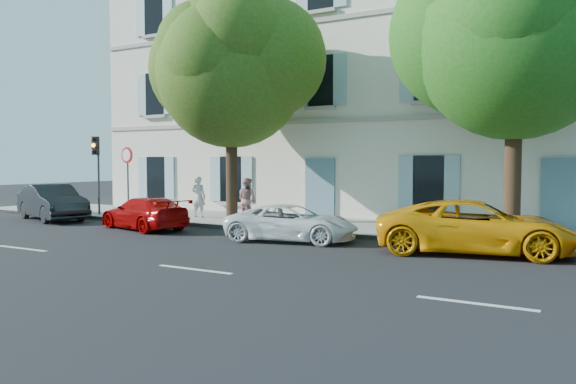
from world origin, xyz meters
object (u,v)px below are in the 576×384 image
Objects in this scene: tree_left at (231,74)px; road_sign at (127,167)px; pedestrian_a at (199,197)px; pedestrian_b at (247,200)px; car_red_coupe at (144,213)px; car_yellow_supercar at (476,227)px; tree_right at (516,38)px; car_white_coupe at (292,223)px; traffic_light at (97,158)px; car_dark_sedan at (52,202)px.

road_sign is (-4.57, -0.72, -3.42)m from tree_left.
tree_left is 5.10m from pedestrian_a.
road_sign is at bearing 20.61° from pedestrian_a.
pedestrian_a is at bearing -0.05° from pedestrian_b.
pedestrian_b is (0.58, 0.15, -4.63)m from tree_left.
car_yellow_supercar is (11.15, 0.42, 0.13)m from car_red_coupe.
tree_left is 5.15× the size of pedestrian_a.
tree_right is 3.18× the size of road_sign.
pedestrian_b is (-9.13, -0.08, -4.91)m from tree_right.
car_yellow_supercar is (5.24, 0.40, 0.15)m from car_white_coupe.
tree_left is at bearing 4.96° from traffic_light.
tree_right reaches higher than car_yellow_supercar.
tree_left is 5.19× the size of pedestrian_b.
tree_right is 2.73× the size of traffic_light.
pedestrian_a is (-0.08, 3.12, 0.40)m from car_red_coupe.
car_white_coupe is 8.31m from tree_right.
traffic_light is 1.99× the size of pedestrian_a.
road_sign is at bearing 19.82° from pedestrian_b.
tree_left reaches higher than traffic_light.
car_yellow_supercar is 1.54× the size of traffic_light.
car_dark_sedan is at bearing 76.20° from car_white_coupe.
tree_left is at bearing 155.37° from pedestrian_a.
road_sign reaches higher than car_yellow_supercar.
car_white_coupe is at bearing -155.12° from tree_right.
pedestrian_a is at bearing 178.02° from tree_right.
tree_right is 5.44× the size of pedestrian_a.
pedestrian_b is (7.08, 0.71, -1.55)m from traffic_light.
pedestrian_b is (8.06, 2.16, 0.24)m from car_dark_sedan.
road_sign is 3.09m from pedestrian_a.
tree_right is at bearing -169.19° from pedestrian_b.
tree_left is (-3.92, 2.46, 5.04)m from car_white_coupe.
car_red_coupe is 1.21× the size of traffic_light.
road_sign is (-13.74, 1.35, 1.47)m from car_yellow_supercar.
pedestrian_a is (4.43, 1.19, -1.54)m from traffic_light.
car_dark_sedan is 8.35m from pedestrian_b.
traffic_light is at bearing -14.39° from car_dark_sedan.
car_white_coupe is at bearing 145.03° from pedestrian_a.
tree_left is at bearing -178.68° from tree_right.
road_sign is at bearing -176.23° from tree_right.
tree_right is at bearing 170.35° from pedestrian_a.
road_sign is 1.71× the size of pedestrian_a.
tree_left is at bearing 46.32° from car_white_coupe.
tree_right is at bearing 118.45° from car_red_coupe.
road_sign reaches higher than car_red_coupe.
car_dark_sedan is 2.69× the size of pedestrian_a.
pedestrian_b is (-8.58, 2.21, 0.27)m from car_yellow_supercar.
car_white_coupe is at bearing 105.63° from car_red_coupe.
tree_right is at bearing 1.32° from tree_left.
road_sign is (-2.59, 1.77, 1.60)m from car_red_coupe.
car_yellow_supercar is 3.08× the size of pedestrian_b.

